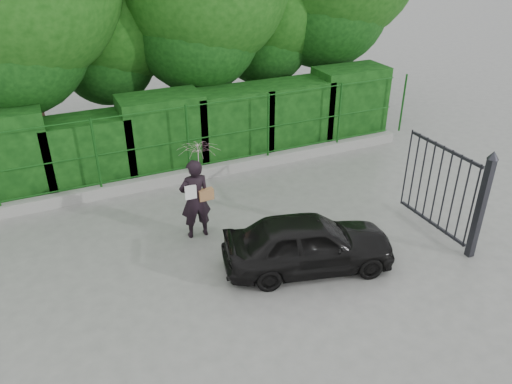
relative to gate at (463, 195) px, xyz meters
name	(u,v)px	position (x,y,z in m)	size (l,w,h in m)	color
ground	(243,280)	(-4.60, 0.72, -1.19)	(80.00, 80.00, 0.00)	gray
kerb	(176,178)	(-4.60, 5.22, -1.04)	(14.00, 0.25, 0.30)	#9E9E99
fence	(181,140)	(-4.38, 5.22, 0.01)	(14.13, 0.06, 1.80)	#124A13
hedge	(168,133)	(-4.46, 6.22, -0.17)	(14.20, 1.20, 2.24)	black
gate	(463,195)	(0.00, 0.00, 0.00)	(0.22, 2.33, 2.36)	black
woman	(197,178)	(-4.80, 2.62, 0.19)	(0.94, 0.92, 2.15)	black
car	(308,243)	(-3.25, 0.59, -0.62)	(1.35, 3.35, 1.14)	black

